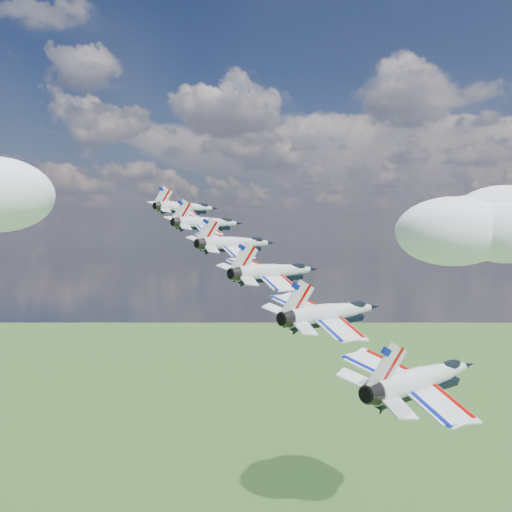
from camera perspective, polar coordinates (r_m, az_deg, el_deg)
The scene contains 7 objects.
cloud_far at distance 253.02m, azimuth 19.83°, elevation 3.25°, with size 62.27×48.92×24.46m, color white.
jet_0 at distance 97.19m, azimuth -6.83°, elevation 4.86°, with size 8.99×13.31×3.98m, color white, non-canonical shape.
jet_1 at distance 85.07m, azimuth -4.67°, elevation 3.33°, with size 8.99×13.31×3.98m, color silver, non-canonical shape.
jet_2 at distance 73.19m, azimuth -1.80°, elevation 1.29°, with size 8.99×13.31×3.98m, color white, non-canonical shape.
jet_3 at distance 61.70m, azimuth 2.14°, elevation -1.53°, with size 8.99×13.31×3.98m, color white, non-canonical shape.
jet_4 at distance 50.84m, azimuth 7.85°, elevation -5.58°, with size 8.99×13.31×3.98m, color white, non-canonical shape.
jet_5 at distance 41.13m, azimuth 16.61°, elevation -11.56°, with size 8.99×13.31×3.98m, color white, non-canonical shape.
Camera 1 is at (45.32, -68.09, 151.25)m, focal length 40.00 mm.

